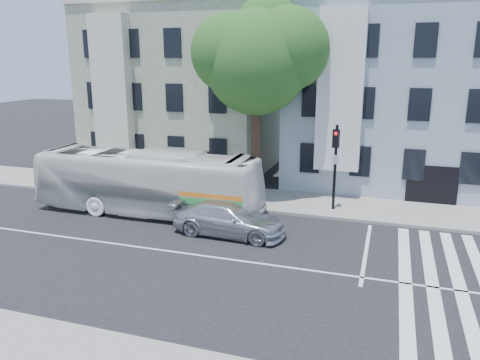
% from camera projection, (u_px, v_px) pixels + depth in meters
% --- Properties ---
extents(ground, '(120.00, 120.00, 0.00)m').
position_uv_depth(ground, '(197.00, 255.00, 18.94)').
color(ground, black).
rests_on(ground, ground).
extents(sidewalk_far, '(80.00, 4.00, 0.15)m').
position_uv_depth(sidewalk_far, '(253.00, 199.00, 26.28)').
color(sidewalk_far, gray).
rests_on(sidewalk_far, ground).
extents(building_left, '(12.00, 10.00, 11.00)m').
position_uv_depth(building_left, '(187.00, 90.00, 33.44)').
color(building_left, gray).
rests_on(building_left, ground).
extents(building_right, '(12.00, 10.00, 11.00)m').
position_uv_depth(building_right, '(392.00, 95.00, 29.26)').
color(building_right, '#95A1B1').
rests_on(building_right, ground).
extents(street_tree, '(7.30, 5.90, 11.10)m').
position_uv_depth(street_tree, '(259.00, 56.00, 24.98)').
color(street_tree, '#2D2116').
rests_on(street_tree, ground).
extents(bus, '(2.81, 11.84, 3.30)m').
position_uv_depth(bus, '(147.00, 182.00, 23.69)').
color(bus, white).
rests_on(bus, ground).
extents(sedan, '(2.31, 5.23, 1.49)m').
position_uv_depth(sedan, '(229.00, 219.00, 21.00)').
color(sedan, silver).
rests_on(sedan, ground).
extents(hedge, '(8.49, 2.56, 0.70)m').
position_uv_depth(hedge, '(134.00, 189.00, 26.56)').
color(hedge, '#315E1E').
rests_on(hedge, sidewalk_far).
extents(traffic_signal, '(0.46, 0.54, 4.52)m').
position_uv_depth(traffic_signal, '(335.00, 157.00, 23.47)').
color(traffic_signal, black).
rests_on(traffic_signal, ground).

